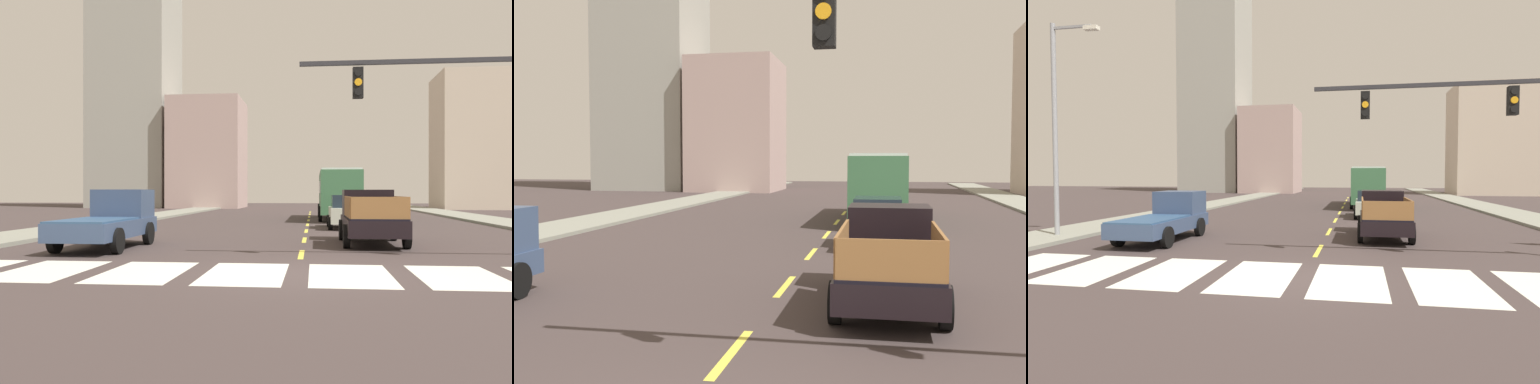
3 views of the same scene
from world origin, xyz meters
TOP-DOWN VIEW (x-y plane):
  - ground_plane at (0.00, 0.00)m, footprint 160.00×160.00m
  - sidewalk_left at (-11.57, 18.00)m, footprint 3.16×110.00m
  - crosswalk_stripe_1 at (-5.93, 0.00)m, footprint 1.84×3.54m
  - crosswalk_stripe_2 at (-3.56, 0.00)m, footprint 1.84×3.54m
  - crosswalk_stripe_3 at (-1.19, 0.00)m, footprint 1.84×3.54m
  - crosswalk_stripe_4 at (1.19, 0.00)m, footprint 1.84×3.54m
  - crosswalk_stripe_5 at (3.56, 0.00)m, footprint 1.84×3.54m
  - lane_dash_0 at (0.00, 4.00)m, footprint 0.16×2.40m
  - lane_dash_1 at (0.00, 9.00)m, footprint 0.16×2.40m
  - lane_dash_2 at (0.00, 14.00)m, footprint 0.16×2.40m
  - lane_dash_3 at (0.00, 19.00)m, footprint 0.16×2.40m
  - lane_dash_4 at (0.00, 24.00)m, footprint 0.16×2.40m
  - lane_dash_5 at (0.00, 29.00)m, footprint 0.16×2.40m
  - lane_dash_6 at (0.00, 34.00)m, footprint 0.16×2.40m
  - lane_dash_7 at (0.00, 39.00)m, footprint 0.16×2.40m
  - pickup_stakebed at (2.43, 7.98)m, footprint 2.18×5.20m
  - pickup_dark at (-6.48, 5.54)m, footprint 2.18×5.20m
  - city_bus at (2.01, 25.37)m, footprint 2.72×10.80m
  - sedan_near_right at (2.07, 16.09)m, footprint 2.02×4.40m
  - tower_tall_centre at (-21.83, 54.25)m, footprint 9.42×9.94m
  - block_mid_left at (-12.27, 52.49)m, footprint 8.34×9.04m
  - block_mid_right at (19.37, 50.44)m, footprint 10.97×8.08m

SIDE VIEW (x-z plane):
  - ground_plane at x=0.00m, z-range 0.00..0.00m
  - lane_dash_0 at x=0.00m, z-range 0.00..0.01m
  - lane_dash_1 at x=0.00m, z-range 0.00..0.01m
  - lane_dash_2 at x=0.00m, z-range 0.00..0.01m
  - lane_dash_3 at x=0.00m, z-range 0.00..0.01m
  - lane_dash_4 at x=0.00m, z-range 0.00..0.01m
  - lane_dash_5 at x=0.00m, z-range 0.00..0.01m
  - lane_dash_6 at x=0.00m, z-range 0.00..0.01m
  - lane_dash_7 at x=0.00m, z-range 0.00..0.01m
  - crosswalk_stripe_1 at x=-5.93m, z-range 0.00..0.01m
  - crosswalk_stripe_2 at x=-3.56m, z-range 0.00..0.01m
  - crosswalk_stripe_3 at x=-1.19m, z-range 0.00..0.01m
  - crosswalk_stripe_4 at x=1.19m, z-range 0.00..0.01m
  - crosswalk_stripe_5 at x=3.56m, z-range 0.00..0.01m
  - sidewalk_left at x=-11.57m, z-range 0.00..0.15m
  - sedan_near_right at x=2.07m, z-range 0.00..1.72m
  - pickup_dark at x=-6.48m, z-range -0.06..1.90m
  - pickup_stakebed at x=2.43m, z-range -0.04..1.92m
  - city_bus at x=2.01m, z-range 0.29..3.61m
  - block_mid_left at x=-12.27m, z-range 0.00..12.86m
  - block_mid_right at x=19.37m, z-range 0.00..14.87m
  - tower_tall_centre at x=-21.83m, z-range 0.00..34.48m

